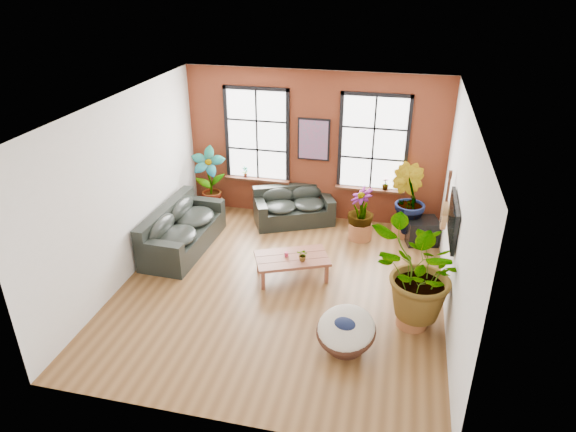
% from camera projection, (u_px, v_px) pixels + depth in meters
% --- Properties ---
extents(room, '(6.04, 6.54, 3.54)m').
position_uv_depth(room, '(282.00, 202.00, 9.13)').
color(room, brown).
rests_on(room, ground).
extents(sofa_back, '(2.02, 1.56, 0.83)m').
position_uv_depth(sofa_back, '(293.00, 207.00, 12.14)').
color(sofa_back, black).
rests_on(sofa_back, ground).
extents(sofa_left, '(1.08, 2.41, 0.94)m').
position_uv_depth(sofa_left, '(181.00, 230.00, 10.99)').
color(sofa_left, black).
rests_on(sofa_left, ground).
extents(coffee_table, '(1.60, 1.29, 0.54)m').
position_uv_depth(coffee_table, '(292.00, 259.00, 9.96)').
color(coffee_table, brown).
rests_on(coffee_table, ground).
extents(papasan_chair, '(1.16, 1.16, 0.71)m').
position_uv_depth(papasan_chair, '(346.00, 331.00, 8.08)').
color(papasan_chair, '#3D2016').
rests_on(papasan_chair, ground).
extents(poster, '(0.74, 0.06, 0.98)m').
position_uv_depth(poster, '(314.00, 140.00, 11.68)').
color(poster, black).
rests_on(poster, room).
extents(tv_wall_unit, '(0.13, 1.86, 1.20)m').
position_uv_depth(tv_wall_unit, '(450.00, 218.00, 9.01)').
color(tv_wall_unit, black).
rests_on(tv_wall_unit, room).
extents(media_box, '(0.79, 0.71, 0.56)m').
position_uv_depth(media_box, '(422.00, 231.00, 11.26)').
color(media_box, black).
rests_on(media_box, ground).
extents(pot_back_left, '(0.63, 0.63, 0.40)m').
position_uv_depth(pot_back_left, '(212.00, 207.00, 12.57)').
color(pot_back_left, '#9C5833').
rests_on(pot_back_left, ground).
extents(pot_back_right, '(0.66, 0.66, 0.39)m').
position_uv_depth(pot_back_right, '(404.00, 227.00, 11.61)').
color(pot_back_right, '#9C5833').
rests_on(pot_back_right, ground).
extents(pot_right_wall, '(0.54, 0.54, 0.39)m').
position_uv_depth(pot_right_wall, '(412.00, 315.00, 8.71)').
color(pot_right_wall, '#9C5833').
rests_on(pot_right_wall, ground).
extents(pot_mid, '(0.68, 0.68, 0.38)m').
position_uv_depth(pot_mid, '(360.00, 231.00, 11.47)').
color(pot_mid, '#9C5833').
rests_on(pot_mid, ground).
extents(floor_plant_back_left, '(0.91, 0.70, 1.55)m').
position_uv_depth(floor_plant_back_left, '(209.00, 179.00, 12.25)').
color(floor_plant_back_left, '#134918').
rests_on(floor_plant_back_left, ground).
extents(floor_plant_back_right, '(1.07, 1.05, 1.52)m').
position_uv_depth(floor_plant_back_right, '(408.00, 199.00, 11.27)').
color(floor_plant_back_right, '#134918').
rests_on(floor_plant_back_right, ground).
extents(floor_plant_right_wall, '(2.02, 2.04, 1.71)m').
position_uv_depth(floor_plant_right_wall, '(420.00, 275.00, 8.33)').
color(floor_plant_right_wall, '#134918').
rests_on(floor_plant_right_wall, ground).
extents(floor_plant_mid, '(0.81, 0.81, 1.07)m').
position_uv_depth(floor_plant_mid, '(361.00, 211.00, 11.28)').
color(floor_plant_mid, '#134918').
rests_on(floor_plant_mid, ground).
extents(table_plant, '(0.27, 0.25, 0.24)m').
position_uv_depth(table_plant, '(303.00, 255.00, 9.77)').
color(table_plant, '#134918').
rests_on(table_plant, coffee_table).
extents(sill_plant_left, '(0.17, 0.17, 0.27)m').
position_uv_depth(sill_plant_left, '(245.00, 172.00, 12.38)').
color(sill_plant_left, '#134918').
rests_on(sill_plant_left, room).
extents(sill_plant_right, '(0.19, 0.19, 0.27)m').
position_uv_depth(sill_plant_right, '(386.00, 184.00, 11.70)').
color(sill_plant_right, '#134918').
rests_on(sill_plant_right, room).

